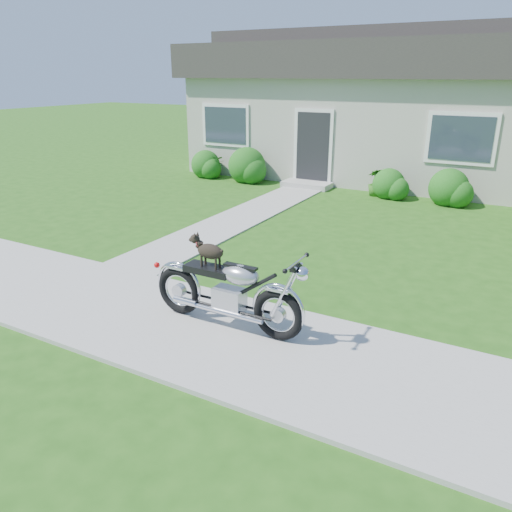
{
  "coord_description": "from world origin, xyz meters",
  "views": [
    {
      "loc": [
        4.2,
        -4.69,
        3.14
      ],
      "look_at": [
        1.04,
        1.0,
        0.75
      ],
      "focal_mm": 35.0,
      "sensor_mm": 36.0,
      "label": 1
    }
  ],
  "objects_px": {
    "motorcycle_with_dog": "(228,290)",
    "potted_plant_right": "(376,182)",
    "house": "(395,106)",
    "potted_plant_left": "(216,167)"
  },
  "relations": [
    {
      "from": "motorcycle_with_dog",
      "to": "potted_plant_right",
      "type": "bearing_deg",
      "value": 93.54
    },
    {
      "from": "potted_plant_right",
      "to": "motorcycle_with_dog",
      "type": "bearing_deg",
      "value": -86.37
    },
    {
      "from": "house",
      "to": "potted_plant_right",
      "type": "distance_m",
      "value": 3.92
    },
    {
      "from": "potted_plant_left",
      "to": "potted_plant_right",
      "type": "xyz_separation_m",
      "value": [
        5.17,
        0.0,
        0.02
      ]
    },
    {
      "from": "potted_plant_right",
      "to": "motorcycle_with_dog",
      "type": "height_order",
      "value": "motorcycle_with_dog"
    },
    {
      "from": "potted_plant_right",
      "to": "motorcycle_with_dog",
      "type": "distance_m",
      "value": 8.36
    },
    {
      "from": "potted_plant_left",
      "to": "motorcycle_with_dog",
      "type": "bearing_deg",
      "value": -55.66
    },
    {
      "from": "house",
      "to": "motorcycle_with_dog",
      "type": "bearing_deg",
      "value": -84.79
    },
    {
      "from": "house",
      "to": "potted_plant_left",
      "type": "bearing_deg",
      "value": -143.33
    },
    {
      "from": "potted_plant_left",
      "to": "potted_plant_right",
      "type": "bearing_deg",
      "value": 0.0
    }
  ]
}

